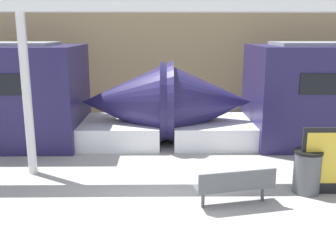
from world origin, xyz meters
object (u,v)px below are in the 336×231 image
(trash_bin, at_px, (307,171))
(poster_board, at_px, (326,161))
(bench_near, at_px, (235,185))
(support_column_near, at_px, (27,96))

(trash_bin, relative_size, poster_board, 0.64)
(trash_bin, bearing_deg, bench_near, -159.15)
(support_column_near, bearing_deg, bench_near, -21.70)
(bench_near, height_order, poster_board, poster_board)
(trash_bin, xyz_separation_m, poster_board, (0.38, -0.07, 0.28))
(bench_near, bearing_deg, trash_bin, 9.05)
(support_column_near, bearing_deg, trash_bin, -10.89)
(trash_bin, relative_size, support_column_near, 0.25)
(bench_near, relative_size, poster_board, 1.13)
(poster_board, height_order, support_column_near, support_column_near)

